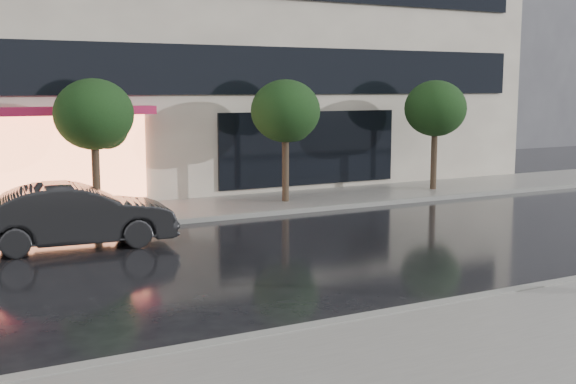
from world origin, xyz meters
TOP-DOWN VIEW (x-y plane):
  - ground at (0.00, 0.00)m, footprint 120.00×120.00m
  - sidewalk_near at (0.00, -3.25)m, footprint 60.00×4.50m
  - sidewalk_far at (0.00, 10.25)m, footprint 60.00×3.50m
  - curb_near at (0.00, -1.00)m, footprint 60.00×0.25m
  - curb_far at (0.00, 8.50)m, footprint 60.00×0.25m
  - bg_building_right at (26.00, 28.00)m, footprint 12.00×12.00m
  - tree_mid_west at (-2.94, 10.03)m, footprint 2.20×2.20m
  - tree_mid_east at (3.06, 10.03)m, footprint 2.20×2.20m
  - tree_far_east at (9.06, 10.03)m, footprint 2.20×2.20m
  - parked_car at (-4.23, 6.84)m, footprint 4.71×2.01m

SIDE VIEW (x-z plane):
  - ground at x=0.00m, z-range 0.00..0.00m
  - sidewalk_near at x=0.00m, z-range 0.00..0.12m
  - sidewalk_far at x=0.00m, z-range 0.00..0.12m
  - curb_near at x=0.00m, z-range 0.00..0.14m
  - curb_far at x=0.00m, z-range 0.00..0.14m
  - parked_car at x=-4.23m, z-range 0.00..1.51m
  - tree_mid_west at x=-2.94m, z-range 0.93..4.92m
  - tree_mid_east at x=3.06m, z-range 0.93..4.92m
  - tree_far_east at x=9.06m, z-range 0.93..4.92m
  - bg_building_right at x=26.00m, z-range 0.00..16.00m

